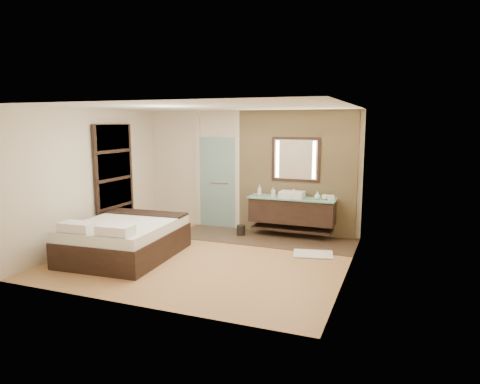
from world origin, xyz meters
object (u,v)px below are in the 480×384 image
at_px(bed, 125,239).
at_px(mirror_unit, 296,159).
at_px(vanity, 292,211).
at_px(waste_bin, 241,230).

bearing_deg(bed, mirror_unit, 43.21).
bearing_deg(vanity, bed, -135.88).
height_order(mirror_unit, waste_bin, mirror_unit).
relative_size(vanity, mirror_unit, 1.75).
distance_m(vanity, waste_bin, 1.19).
bearing_deg(waste_bin, vanity, 15.52).
bearing_deg(bed, waste_bin, 52.23).
bearing_deg(vanity, waste_bin, -164.48).
bearing_deg(bed, vanity, 40.53).
bearing_deg(vanity, mirror_unit, 90.00).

